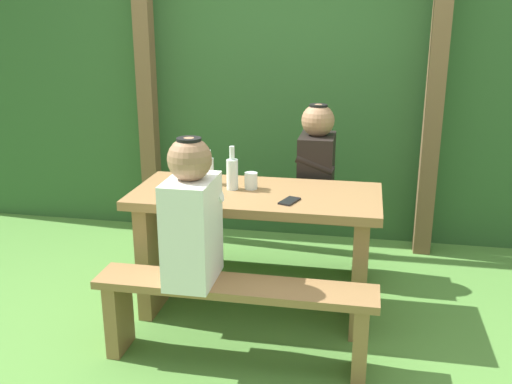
{
  "coord_description": "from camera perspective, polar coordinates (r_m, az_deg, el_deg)",
  "views": [
    {
      "loc": [
        0.59,
        -3.06,
        1.7
      ],
      "look_at": [
        0.0,
        0.0,
        0.73
      ],
      "focal_mm": 40.51,
      "sensor_mm": 36.0,
      "label": 1
    }
  ],
  "objects": [
    {
      "name": "bench_near",
      "position": [
        2.92,
        -2.12,
        -11.17
      ],
      "size": [
        1.4,
        0.24,
        0.44
      ],
      "color": "olive",
      "rests_on": "ground_plane"
    },
    {
      "name": "ground_plane",
      "position": [
        3.55,
        0.0,
        -11.39
      ],
      "size": [
        12.0,
        12.0,
        0.0
      ],
      "primitive_type": "plane",
      "color": "#508438"
    },
    {
      "name": "person_black_coat",
      "position": [
        3.75,
        5.99,
        2.77
      ],
      "size": [
        0.25,
        0.35,
        0.72
      ],
      "color": "black",
      "rests_on": "bench_far"
    },
    {
      "name": "bottle_left",
      "position": [
        3.29,
        -2.36,
        1.9
      ],
      "size": [
        0.07,
        0.07,
        0.25
      ],
      "color": "silver",
      "rests_on": "picnic_table"
    },
    {
      "name": "cell_phone",
      "position": [
        3.09,
        3.32,
        -0.89
      ],
      "size": [
        0.11,
        0.16,
        0.01
      ],
      "primitive_type": "cube",
      "rotation": [
        0.0,
        0.0,
        -0.34
      ],
      "color": "black",
      "rests_on": "picnic_table"
    },
    {
      "name": "drinking_glass",
      "position": [
        3.31,
        -0.5,
        1.12
      ],
      "size": [
        0.08,
        0.08,
        0.1
      ],
      "primitive_type": "cylinder",
      "color": "silver",
      "rests_on": "picnic_table"
    },
    {
      "name": "picnic_table",
      "position": [
        3.34,
        0.0,
        -3.84
      ],
      "size": [
        1.4,
        0.64,
        0.73
      ],
      "color": "olive",
      "rests_on": "ground_plane"
    },
    {
      "name": "bench_far",
      "position": [
        3.92,
        1.55,
        -3.45
      ],
      "size": [
        1.4,
        0.24,
        0.44
      ],
      "color": "olive",
      "rests_on": "ground_plane"
    },
    {
      "name": "pergola_post_left",
      "position": [
        4.5,
        -10.67,
        8.87
      ],
      "size": [
        0.12,
        0.12,
        2.13
      ],
      "primitive_type": "cube",
      "color": "brown",
      "rests_on": "ground_plane"
    },
    {
      "name": "bottle_right",
      "position": [
        3.41,
        -4.73,
        2.19
      ],
      "size": [
        0.06,
        0.06,
        0.21
      ],
      "color": "silver",
      "rests_on": "picnic_table"
    },
    {
      "name": "person_white_shirt",
      "position": [
        2.78,
        -6.36,
        -2.42
      ],
      "size": [
        0.25,
        0.35,
        0.72
      ],
      "color": "white",
      "rests_on": "bench_near"
    },
    {
      "name": "pergola_post_right",
      "position": [
        4.22,
        17.14,
        7.86
      ],
      "size": [
        0.12,
        0.12,
        2.13
      ],
      "primitive_type": "cube",
      "color": "brown",
      "rests_on": "ground_plane"
    },
    {
      "name": "hedge_backdrop",
      "position": [
        4.9,
        3.94,
        9.91
      ],
      "size": [
        6.4,
        0.99,
        2.16
      ],
      "primitive_type": "cube",
      "color": "#2E562A",
      "rests_on": "ground_plane"
    }
  ]
}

